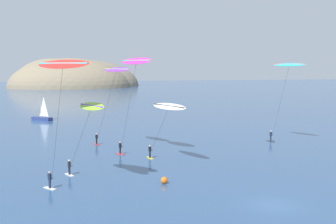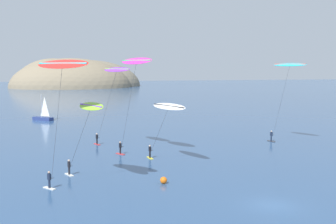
{
  "view_description": "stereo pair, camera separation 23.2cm",
  "coord_description": "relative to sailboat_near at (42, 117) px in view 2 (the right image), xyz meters",
  "views": [
    {
      "loc": [
        -16.13,
        -31.55,
        11.68
      ],
      "look_at": [
        -4.71,
        19.37,
        5.97
      ],
      "focal_mm": 45.0,
      "sensor_mm": 36.0,
      "label": 1
    },
    {
      "loc": [
        -15.91,
        -31.6,
        11.68
      ],
      "look_at": [
        -4.71,
        19.37,
        5.97
      ],
      "focal_mm": 45.0,
      "sensor_mm": 36.0,
      "label": 2
    }
  ],
  "objects": [
    {
      "name": "marker_buoy",
      "position": [
        15.67,
        -54.03,
        -0.29
      ],
      "size": [
        0.7,
        0.7,
        0.7
      ],
      "primitive_type": "sphere",
      "color": "orange",
      "rests_on": "ground"
    },
    {
      "name": "kitesurfer_red",
      "position": [
        6.09,
        -54.8,
        10.48
      ],
      "size": [
        5.42,
        5.38,
        12.34
      ],
      "color": "silver",
      "rests_on": "ground"
    },
    {
      "name": "headland_island",
      "position": [
        5.92,
        147.91,
        -0.64
      ],
      "size": [
        72.67,
        59.16,
        31.99
      ],
      "color": "#84755B",
      "rests_on": "ground"
    },
    {
      "name": "ground_plane",
      "position": [
        23.23,
        -62.51,
        -0.64
      ],
      "size": [
        600.0,
        600.0,
        0.0
      ],
      "primitive_type": "plane",
      "color": "#2D4C75"
    },
    {
      "name": "kitesurfer_lime",
      "position": [
        8.46,
        -52.81,
        6.41
      ],
      "size": [
        4.25,
        7.74,
        8.26
      ],
      "color": "silver",
      "rests_on": "ground"
    },
    {
      "name": "kitesurfer_cyan",
      "position": [
        38.13,
        -36.8,
        10.24
      ],
      "size": [
        3.75,
        5.94,
        12.21
      ],
      "color": "#2D2D33",
      "rests_on": "ground"
    },
    {
      "name": "kitesurfer_purple",
      "position": [
        12.68,
        -35.66,
        9.78
      ],
      "size": [
        5.14,
        8.46,
        11.6
      ],
      "color": "red",
      "rests_on": "ground"
    },
    {
      "name": "sailboat_near",
      "position": [
        0.0,
        0.0,
        0.0
      ],
      "size": [
        5.2,
        4.53,
        5.7
      ],
      "color": "navy",
      "rests_on": "ground"
    },
    {
      "name": "kitesurfer_magenta",
      "position": [
        14.63,
        -41.75,
        10.86
      ],
      "size": [
        4.49,
        6.47,
        12.82
      ],
      "color": "red",
      "rests_on": "ground"
    },
    {
      "name": "kitesurfer_white",
      "position": [
        17.85,
        -45.76,
        5.83
      ],
      "size": [
        3.7,
        7.71,
        7.35
      ],
      "color": "yellow",
      "rests_on": "ground"
    }
  ]
}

